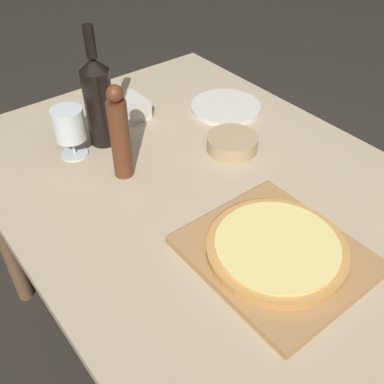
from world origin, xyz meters
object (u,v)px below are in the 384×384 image
object	(u,v)px
pizza	(277,247)
small_bowl	(232,143)
wine_glass	(69,126)
pepper_mill	(120,135)
wine_bottle	(98,100)

from	to	relation	value
pizza	small_bowl	size ratio (longest dim) A/B	2.10
wine_glass	pepper_mill	bearing A→B (deg)	-68.66
pizza	wine_bottle	xyz separation A→B (m)	(-0.07, 0.62, 0.11)
pizza	wine_glass	xyz separation A→B (m)	(-0.17, 0.62, 0.07)
wine_glass	pizza	bearing A→B (deg)	-74.87
pepper_mill	pizza	bearing A→B (deg)	-77.19
pizza	pepper_mill	bearing A→B (deg)	102.81
pepper_mill	wine_glass	xyz separation A→B (m)	(-0.06, 0.16, -0.03)
wine_bottle	small_bowl	bearing A→B (deg)	-44.74
wine_bottle	wine_glass	world-z (taller)	wine_bottle
wine_bottle	pepper_mill	distance (m)	0.17
pizza	wine_bottle	distance (m)	0.64
pepper_mill	small_bowl	world-z (taller)	pepper_mill
wine_bottle	pepper_mill	xyz separation A→B (m)	(-0.04, -0.17, -0.01)
wine_bottle	wine_glass	bearing A→B (deg)	-175.47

